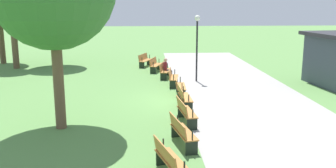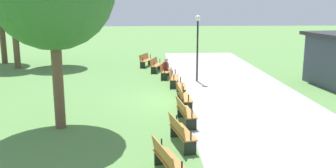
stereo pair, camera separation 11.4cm
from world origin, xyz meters
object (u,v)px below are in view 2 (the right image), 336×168
bench_1 (156,65)px  bench_2 (165,70)px  lamp_post (198,35)px  tree_3 (56,12)px  bench_8 (168,160)px  bench_6 (185,111)px  bench_7 (181,131)px  bench_5 (184,97)px  bench_0 (146,60)px  tree_4 (12,2)px  bench_3 (173,77)px  bench_4 (179,86)px  person_seated (167,67)px

bench_1 → bench_2: (2.15, 0.51, 0.00)m
lamp_post → tree_3: bearing=-122.2°
bench_8 → lamp_post: bearing=153.4°
bench_6 → bench_8: bearing=-17.9°
bench_7 → tree_3: (-15.69, -7.41, 3.36)m
bench_5 → tree_3: tree_3 is taller
tree_3 → bench_6: bearing=29.8°
tree_3 → bench_8: bearing=21.1°
bench_8 → bench_0: bearing=166.5°
tree_4 → lamp_post: 13.05m
bench_3 → bench_7: 8.81m
lamp_post → bench_8: bearing=-10.9°
bench_8 → bench_4: bearing=157.6°
bench_0 → lamp_post: 6.51m
bench_4 → bench_7: (6.60, -0.51, 0.00)m
person_seated → lamp_post: bearing=67.0°
bench_0 → tree_4: tree_4 is taller
bench_2 → bench_7: bearing=11.2°
bench_1 → tree_4: 10.53m
bench_0 → bench_8: bearing=22.4°
bench_1 → bench_3: same height
person_seated → tree_4: (-3.96, -10.22, 3.84)m
bench_6 → lamp_post: lamp_post is taller
bench_0 → bench_3: 6.62m
bench_2 → bench_4: 4.42m
bench_1 → bench_6: (10.96, 0.85, 0.00)m
bench_4 → bench_5: size_ratio=1.00×
bench_0 → bench_8: 17.41m
person_seated → bench_1: bearing=-151.5°
bench_4 → bench_5: 2.21m
bench_4 → bench_8: size_ratio=0.97×
tree_3 → tree_4: (0.72, -2.67, 0.65)m
bench_2 → lamp_post: bearing=69.7°
bench_2 → bench_8: same height
bench_4 → tree_3: (-9.09, -7.92, 3.36)m
bench_2 → bench_3: bearing=20.1°
bench_1 → bench_8: bearing=15.7°
tree_3 → tree_4: size_ratio=0.99×
bench_7 → lamp_post: lamp_post is taller
bench_1 → bench_0: bearing=-146.5°
bench_3 → bench_4: (2.20, 0.17, 0.00)m
bench_0 → bench_4: size_ratio=1.02×
bench_0 → lamp_post: lamp_post is taller
bench_8 → tree_3: (-17.84, -6.89, 3.36)m
bench_7 → tree_4: bearing=-157.3°
person_seated → bench_3: bearing=16.2°
bench_4 → tree_3: 12.52m
bench_0 → bench_1: (2.10, 0.68, 0.00)m
bench_1 → bench_7: size_ratio=1.00×
bench_5 → bench_7: 4.42m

